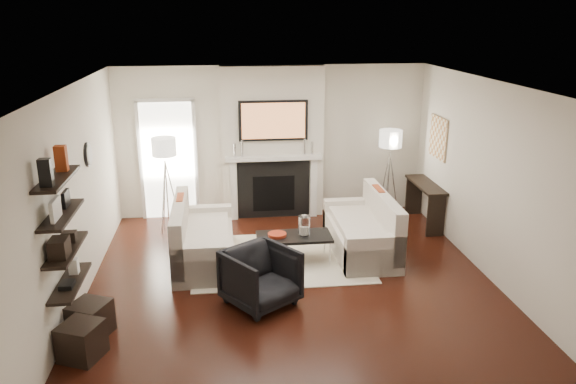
{
  "coord_description": "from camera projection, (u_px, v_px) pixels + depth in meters",
  "views": [
    {
      "loc": [
        -0.9,
        -6.85,
        3.54
      ],
      "look_at": [
        0.0,
        0.6,
        1.15
      ],
      "focal_mm": 35.0,
      "sensor_mm": 36.0,
      "label": 1
    }
  ],
  "objects": [
    {
      "name": "candlestick_r_short",
      "position": [
        312.0,
        148.0,
        9.91
      ],
      "size": [
        0.04,
        0.04,
        0.24
      ],
      "primitive_type": "cylinder",
      "color": "silver",
      "rests_on": "mantel_shelf"
    },
    {
      "name": "loveseat_left_arm_s",
      "position": [
        205.0,
        224.0,
        9.07
      ],
      "size": [
        0.85,
        0.18,
        0.6
      ],
      "primitive_type": "cube",
      "color": "beige",
      "rests_on": "floor"
    },
    {
      "name": "room_envelope",
      "position": [
        294.0,
        191.0,
        7.25
      ],
      "size": [
        6.0,
        6.0,
        6.0
      ],
      "color": "black",
      "rests_on": "ground"
    },
    {
      "name": "candlestick_l_short",
      "position": [
        235.0,
        150.0,
        9.75
      ],
      "size": [
        0.04,
        0.04,
        0.24
      ],
      "primitive_type": "cylinder",
      "color": "silver",
      "rests_on": "mantel_shelf"
    },
    {
      "name": "mantel_shelf",
      "position": [
        274.0,
        158.0,
        9.86
      ],
      "size": [
        1.7,
        0.18,
        0.07
      ],
      "primitive_type": "cube",
      "color": "white",
      "rests_on": "chimney_breast"
    },
    {
      "name": "mantel_pilaster_r",
      "position": [
        313.0,
        187.0,
        10.14
      ],
      "size": [
        0.12,
        0.08,
        1.1
      ],
      "primitive_type": "cube",
      "color": "white",
      "rests_on": "floor"
    },
    {
      "name": "clock_face",
      "position": [
        90.0,
        154.0,
        7.69
      ],
      "size": [
        0.01,
        0.29,
        0.29
      ],
      "primitive_type": "cylinder",
      "rotation": [
        0.0,
        1.57,
        0.0
      ],
      "color": "white",
      "rests_on": "clock_rim"
    },
    {
      "name": "ottoman_near",
      "position": [
        90.0,
        319.0,
        6.43
      ],
      "size": [
        0.53,
        0.53,
        0.4
      ],
      "primitive_type": "cube",
      "rotation": [
        0.0,
        0.0,
        -0.43
      ],
      "color": "black",
      "rests_on": "floor"
    },
    {
      "name": "door_trim_top",
      "position": [
        164.0,
        100.0,
        9.6
      ],
      "size": [
        1.02,
        0.06,
        0.06
      ],
      "primitive_type": "cube",
      "color": "white",
      "rests_on": "wall_back"
    },
    {
      "name": "decor_box_small",
      "position": [
        69.0,
        237.0,
        6.23
      ],
      "size": [
        0.15,
        0.12,
        0.12
      ],
      "primitive_type": "cube",
      "color": "black",
      "rests_on": "shelf_lower"
    },
    {
      "name": "door_trim_l",
      "position": [
        141.0,
        162.0,
        9.87
      ],
      "size": [
        0.06,
        0.06,
        2.16
      ],
      "primitive_type": "cube",
      "color": "white",
      "rests_on": "floor"
    },
    {
      "name": "coffee_table",
      "position": [
        294.0,
        237.0,
        8.27
      ],
      "size": [
        1.1,
        0.55,
        0.04
      ],
      "primitive_type": "cube",
      "color": "black",
      "rests_on": "floor"
    },
    {
      "name": "decor_magfile_b",
      "position": [
        61.0,
        158.0,
        6.02
      ],
      "size": [
        0.12,
        0.1,
        0.28
      ],
      "primitive_type": "cube",
      "color": "#903211",
      "rests_on": "shelf_top"
    },
    {
      "name": "hurricane_glass",
      "position": [
        304.0,
        226.0,
        8.24
      ],
      "size": [
        0.18,
        0.18,
        0.31
      ],
      "primitive_type": "cylinder",
      "color": "white",
      "rests_on": "coffee_table"
    },
    {
      "name": "console_top",
      "position": [
        426.0,
        185.0,
        9.66
      ],
      "size": [
        0.35,
        1.2,
        0.04
      ],
      "primitive_type": "cube",
      "color": "black",
      "rests_on": "floor"
    },
    {
      "name": "rug",
      "position": [
        280.0,
        258.0,
        8.49
      ],
      "size": [
        2.6,
        2.0,
        0.01
      ],
      "primitive_type": "cube",
      "color": "beige",
      "rests_on": "floor"
    },
    {
      "name": "lamp_right_leg_a",
      "position": [
        394.0,
        185.0,
        10.11
      ],
      "size": [
        0.25,
        0.02,
        1.23
      ],
      "primitive_type": "cylinder",
      "rotation": [
        0.18,
        0.0,
        4.71
      ],
      "color": "silver",
      "rests_on": "floor"
    },
    {
      "name": "loveseat_right_back",
      "position": [
        383.0,
        219.0,
        8.61
      ],
      "size": [
        0.18,
        1.8,
        0.8
      ],
      "primitive_type": "cube",
      "color": "beige",
      "rests_on": "floor"
    },
    {
      "name": "tv_body",
      "position": [
        273.0,
        121.0,
        9.69
      ],
      "size": [
        1.2,
        0.06,
        0.7
      ],
      "primitive_type": "cube",
      "color": "black",
      "rests_on": "chimney_breast"
    },
    {
      "name": "coffee_leg_nw",
      "position": [
        262.0,
        258.0,
        8.07
      ],
      "size": [
        0.02,
        0.02,
        0.38
      ],
      "primitive_type": "cylinder",
      "color": "silver",
      "rests_on": "floor"
    },
    {
      "name": "lamp_right_leg_b",
      "position": [
        384.0,
        183.0,
        10.18
      ],
      "size": [
        0.14,
        0.22,
        1.23
      ],
      "primitive_type": "cylinder",
      "rotation": [
        0.18,
        0.0,
        0.52
      ],
      "color": "silver",
      "rests_on": "floor"
    },
    {
      "name": "loveseat_left_arm_n",
      "position": [
        203.0,
        266.0,
        7.54
      ],
      "size": [
        0.85,
        0.18,
        0.6
      ],
      "primitive_type": "cube",
      "color": "beige",
      "rests_on": "floor"
    },
    {
      "name": "tv_screen",
      "position": [
        273.0,
        121.0,
        9.66
      ],
      "size": [
        1.1,
        0.0,
        0.62
      ],
      "primitive_type": "cube",
      "color": "#BF723F",
      "rests_on": "tv_body"
    },
    {
      "name": "chimney_breast",
      "position": [
        273.0,
        143.0,
        9.97
      ],
      "size": [
        1.8,
        0.25,
        2.7
      ],
      "primitive_type": "cube",
      "color": "silver",
      "rests_on": "floor"
    },
    {
      "name": "shelf_bottom",
      "position": [
        70.0,
        283.0,
        6.2
      ],
      "size": [
        0.25,
        1.0,
        0.03
      ],
      "primitive_type": "cube",
      "color": "black",
      "rests_on": "wall_left"
    },
    {
      "name": "pillow_left_charcoal",
      "position": [
        178.0,
        225.0,
        7.86
      ],
      "size": [
        0.1,
        0.4,
        0.4
      ],
      "primitive_type": "cube",
      "color": "black",
      "rests_on": "loveseat_left_cushion"
    },
    {
      "name": "decor_box_tall",
      "position": [
        74.0,
        266.0,
        6.36
      ],
      "size": [
        0.1,
        0.1,
        0.18
      ],
      "primitive_type": "cube",
      "color": "white",
      "rests_on": "shelf_bottom"
    },
    {
      "name": "lamp_left_shade",
      "position": [
        164.0,
        147.0,
        9.24
      ],
      "size": [
        0.4,
        0.4,
        0.3
      ],
      "primitive_type": "cylinder",
      "color": "white",
      "rests_on": "lamp_left_post"
    },
    {
      "name": "loveseat_right_cushion",
      "position": [
        358.0,
        224.0,
        8.58
      ],
      "size": [
        0.63,
        1.44,
        0.1
      ],
      "primitive_type": "cube",
      "color": "beige",
      "rests_on": "loveseat_right_base"
    },
    {
      "name": "hallway_panel",
      "position": [
        169.0,
        161.0,
        9.95
      ],
      "size": [
        0.9,
        0.02,
        2.1
      ],
      "primitive_type": "cube",
      "color": "white",
      "rests_on": "floor"
    },
    {
      "name": "candlestick_r_tall",
      "position": [
        305.0,
        147.0,
        9.88
      ],
      "size": [
        0.04,
        0.04,
        0.3
      ],
      "primitive_type": "cylinder",
      "color": "silver",
      "rests_on": "mantel_shelf"
    },
    {
      "name": "loveseat_left_cushion",
      "position": [
        207.0,
        232.0,
        8.26
      ],
      "size": [
        0.63,
        1.44,
        0.1
      ],
      "primitive_type": "cube",
      "color": "beige",
      "rests_on": "loveseat_left_base"
    },
    {
      "name": "decor_frame_b",
      "position": [
        66.0,
        199.0,
        6.14
      ],
      "size": [
        0.04,
        0.22,
        0.18
      ],
      "primitive_type": "cube",
      "color": "black",
      "rests_on": "shelf_upper"
    },
    {
      "name": "door_trim_r",
      "position": [
        196.0,
        160.0,
        9.98
      ],
      "size": [
        0.06,
        0.06,
        2.16
      ],
      "primitive_type": "cube",
      "color": "white",
      "rests_on": "floor"
    },
    {
      "name": "decor_frame_a",
      "position": [
        55.0,
        209.0,
        5.75
      ],
      "size": [
        0.04,
        0.3,
        0.22
      ],
      "primitive_type": "cube",
      "color": "white",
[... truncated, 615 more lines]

